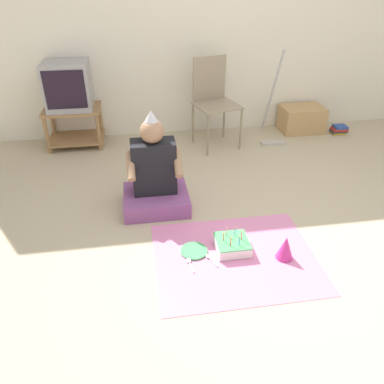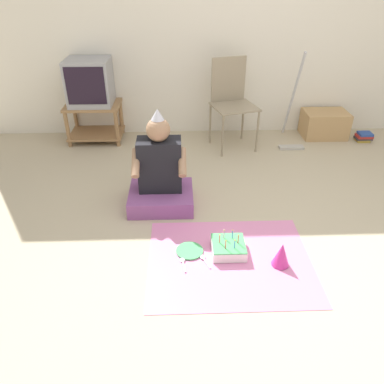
{
  "view_description": "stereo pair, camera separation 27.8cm",
  "coord_description": "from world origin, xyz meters",
  "px_view_note": "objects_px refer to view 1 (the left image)",
  "views": [
    {
      "loc": [
        -0.95,
        -2.1,
        1.8
      ],
      "look_at": [
        -0.59,
        0.25,
        0.35
      ],
      "focal_mm": 35.0,
      "sensor_mm": 36.0,
      "label": 1
    },
    {
      "loc": [
        -0.67,
        -2.12,
        1.8
      ],
      "look_at": [
        -0.59,
        0.25,
        0.35
      ],
      "focal_mm": 35.0,
      "sensor_mm": 36.0,
      "label": 2
    }
  ],
  "objects_px": {
    "cardboard_box_stack": "(301,119)",
    "party_hat_blue": "(285,247)",
    "birthday_cake": "(232,245)",
    "book_pile": "(339,130)",
    "tv": "(68,86)",
    "folding_chair": "(213,96)",
    "dust_mop": "(272,117)",
    "person_seated": "(155,178)",
    "paper_plate": "(194,251)"
  },
  "relations": [
    {
      "from": "cardboard_box_stack",
      "to": "party_hat_blue",
      "type": "bearing_deg",
      "value": -115.12
    },
    {
      "from": "birthday_cake",
      "to": "party_hat_blue",
      "type": "height_order",
      "value": "party_hat_blue"
    },
    {
      "from": "cardboard_box_stack",
      "to": "book_pile",
      "type": "relative_size",
      "value": 2.7
    },
    {
      "from": "tv",
      "to": "folding_chair",
      "type": "distance_m",
      "value": 1.57
    },
    {
      "from": "dust_mop",
      "to": "birthday_cake",
      "type": "bearing_deg",
      "value": -116.43
    },
    {
      "from": "book_pile",
      "to": "birthday_cake",
      "type": "xyz_separation_m",
      "value": [
        -1.84,
        -1.94,
        -0.01
      ]
    },
    {
      "from": "cardboard_box_stack",
      "to": "birthday_cake",
      "type": "relative_size",
      "value": 2.12
    },
    {
      "from": "tv",
      "to": "person_seated",
      "type": "relative_size",
      "value": 0.58
    },
    {
      "from": "tv",
      "to": "party_hat_blue",
      "type": "xyz_separation_m",
      "value": [
        1.67,
        -2.25,
        -0.59
      ]
    },
    {
      "from": "cardboard_box_stack",
      "to": "book_pile",
      "type": "height_order",
      "value": "cardboard_box_stack"
    },
    {
      "from": "dust_mop",
      "to": "person_seated",
      "type": "xyz_separation_m",
      "value": [
        -1.44,
        -1.2,
        -0.02
      ]
    },
    {
      "from": "birthday_cake",
      "to": "book_pile",
      "type": "bearing_deg",
      "value": 46.58
    },
    {
      "from": "folding_chair",
      "to": "person_seated",
      "type": "relative_size",
      "value": 1.13
    },
    {
      "from": "tv",
      "to": "book_pile",
      "type": "bearing_deg",
      "value": -2.94
    },
    {
      "from": "folding_chair",
      "to": "cardboard_box_stack",
      "type": "xyz_separation_m",
      "value": [
        1.17,
        0.2,
        -0.4
      ]
    },
    {
      "from": "person_seated",
      "to": "birthday_cake",
      "type": "height_order",
      "value": "person_seated"
    },
    {
      "from": "party_hat_blue",
      "to": "tv",
      "type": "bearing_deg",
      "value": 126.51
    },
    {
      "from": "dust_mop",
      "to": "birthday_cake",
      "type": "height_order",
      "value": "dust_mop"
    },
    {
      "from": "book_pile",
      "to": "tv",
      "type": "bearing_deg",
      "value": 177.06
    },
    {
      "from": "dust_mop",
      "to": "party_hat_blue",
      "type": "height_order",
      "value": "dust_mop"
    },
    {
      "from": "folding_chair",
      "to": "paper_plate",
      "type": "distance_m",
      "value": 2.04
    },
    {
      "from": "folding_chair",
      "to": "book_pile",
      "type": "xyz_separation_m",
      "value": [
        1.6,
        0.03,
        -0.5
      ]
    },
    {
      "from": "tv",
      "to": "birthday_cake",
      "type": "xyz_separation_m",
      "value": [
        1.32,
        -2.11,
        -0.64
      ]
    },
    {
      "from": "birthday_cake",
      "to": "cardboard_box_stack",
      "type": "bearing_deg",
      "value": 56.39
    },
    {
      "from": "folding_chair",
      "to": "person_seated",
      "type": "bearing_deg",
      "value": -121.06
    },
    {
      "from": "folding_chair",
      "to": "birthday_cake",
      "type": "xyz_separation_m",
      "value": [
        -0.24,
        -1.92,
        -0.51
      ]
    },
    {
      "from": "tv",
      "to": "party_hat_blue",
      "type": "relative_size",
      "value": 2.76
    },
    {
      "from": "dust_mop",
      "to": "party_hat_blue",
      "type": "relative_size",
      "value": 5.92
    },
    {
      "from": "cardboard_box_stack",
      "to": "dust_mop",
      "type": "relative_size",
      "value": 0.48
    },
    {
      "from": "tv",
      "to": "paper_plate",
      "type": "relative_size",
      "value": 2.48
    },
    {
      "from": "tv",
      "to": "person_seated",
      "type": "bearing_deg",
      "value": -60.36
    },
    {
      "from": "person_seated",
      "to": "paper_plate",
      "type": "relative_size",
      "value": 4.28
    },
    {
      "from": "cardboard_box_stack",
      "to": "paper_plate",
      "type": "bearing_deg",
      "value": -128.8
    },
    {
      "from": "tv",
      "to": "folding_chair",
      "type": "relative_size",
      "value": 0.51
    },
    {
      "from": "person_seated",
      "to": "paper_plate",
      "type": "distance_m",
      "value": 0.75
    },
    {
      "from": "dust_mop",
      "to": "birthday_cake",
      "type": "relative_size",
      "value": 4.4
    },
    {
      "from": "party_hat_blue",
      "to": "paper_plate",
      "type": "distance_m",
      "value": 0.65
    },
    {
      "from": "book_pile",
      "to": "paper_plate",
      "type": "relative_size",
      "value": 0.95
    },
    {
      "from": "paper_plate",
      "to": "tv",
      "type": "bearing_deg",
      "value": 116.41
    },
    {
      "from": "person_seated",
      "to": "party_hat_blue",
      "type": "distance_m",
      "value": 1.2
    },
    {
      "from": "person_seated",
      "to": "dust_mop",
      "type": "bearing_deg",
      "value": 39.73
    },
    {
      "from": "tv",
      "to": "folding_chair",
      "type": "height_order",
      "value": "folding_chair"
    },
    {
      "from": "book_pile",
      "to": "person_seated",
      "type": "relative_size",
      "value": 0.22
    },
    {
      "from": "birthday_cake",
      "to": "party_hat_blue",
      "type": "bearing_deg",
      "value": -22.5
    },
    {
      "from": "tv",
      "to": "party_hat_blue",
      "type": "distance_m",
      "value": 2.86
    },
    {
      "from": "cardboard_box_stack",
      "to": "party_hat_blue",
      "type": "distance_m",
      "value": 2.5
    },
    {
      "from": "person_seated",
      "to": "party_hat_blue",
      "type": "xyz_separation_m",
      "value": [
        0.85,
        -0.82,
        -0.18
      ]
    },
    {
      "from": "birthday_cake",
      "to": "tv",
      "type": "bearing_deg",
      "value": 122.04
    },
    {
      "from": "tv",
      "to": "book_pile",
      "type": "relative_size",
      "value": 2.61
    },
    {
      "from": "paper_plate",
      "to": "dust_mop",
      "type": "bearing_deg",
      "value": 56.86
    }
  ]
}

